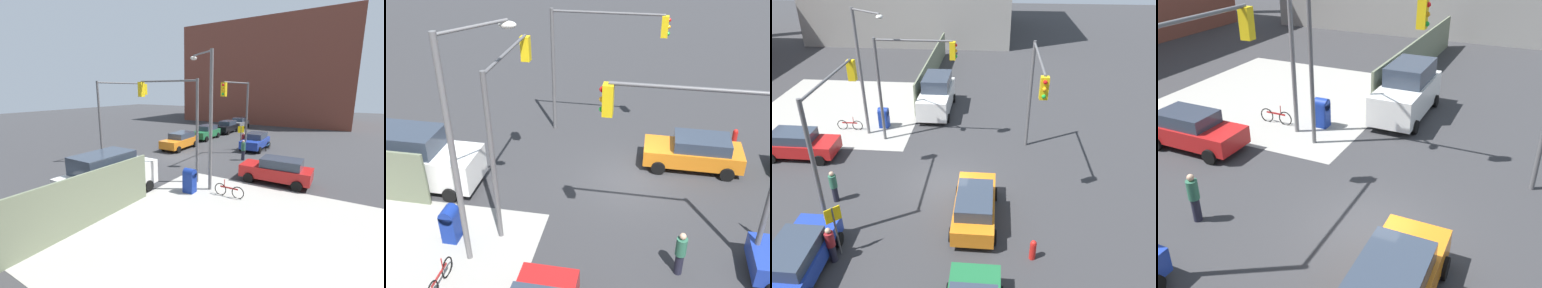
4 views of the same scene
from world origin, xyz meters
TOP-DOWN VIEW (x-y plane):
  - ground_plane at (0.00, 0.00)m, footprint 120.00×120.00m
  - sidewalk_corner at (9.00, 9.00)m, footprint 12.00×12.00m
  - construction_fence at (16.10, 3.20)m, footprint 16.20×0.12m
  - traffic_signal_nw_corner at (-2.40, 4.50)m, footprint 5.51×0.36m
  - traffic_signal_ne_corner at (4.50, 2.69)m, footprint 0.36×4.82m
  - street_lamp_corner at (4.99, 5.50)m, footprint 1.76×2.25m
  - mailbox_blue at (6.20, 5.00)m, footprint 0.56×0.64m
  - sedan_red at (2.00, 8.92)m, footprint 2.02×4.29m
  - sedan_orange at (-2.83, -1.72)m, footprint 4.49×2.02m
  - van_white_delivery at (9.22, 1.80)m, footprint 5.40×2.32m
  - pedestrian_waiting at (-2.00, 5.20)m, footprint 0.36×0.36m
  - bicycle_leaning_on_fence at (5.60, 7.20)m, footprint 0.05×1.75m

SIDE VIEW (x-z plane):
  - ground_plane at x=0.00m, z-range 0.00..0.00m
  - sidewalk_corner at x=9.00m, z-range 0.00..0.01m
  - bicycle_leaning_on_fence at x=5.60m, z-range -0.14..0.83m
  - mailbox_blue at x=6.20m, z-range 0.05..1.48m
  - sedan_red at x=2.00m, z-range 0.03..1.65m
  - sedan_orange at x=-2.83m, z-range 0.03..1.65m
  - pedestrian_waiting at x=-2.00m, z-range 0.03..1.75m
  - construction_fence at x=16.10m, z-range 0.00..2.40m
  - van_white_delivery at x=9.22m, z-range -0.03..2.59m
  - traffic_signal_ne_corner at x=4.50m, z-range 1.34..7.84m
  - traffic_signal_nw_corner at x=-2.40m, z-range 1.38..7.88m
  - street_lamp_corner at x=4.99m, z-range 0.70..8.70m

